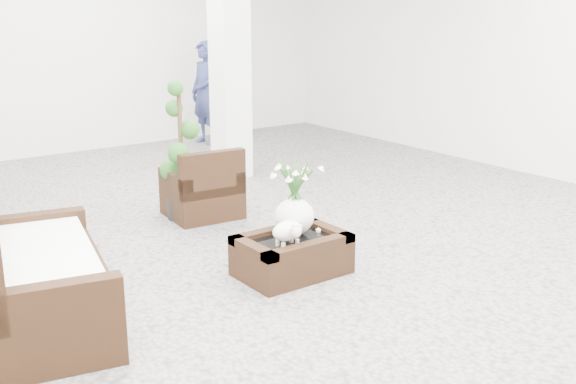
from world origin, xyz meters
TOP-DOWN VIEW (x-y plane):
  - ground at (0.00, 0.00)m, footprint 11.00×11.00m
  - column at (1.20, 2.80)m, footprint 0.40×0.40m
  - coffee_table at (-0.20, -0.42)m, footprint 0.90×0.60m
  - sheep_figurine at (-0.32, -0.52)m, footprint 0.28×0.23m
  - planter_narcissus at (-0.10, -0.32)m, footprint 0.44×0.44m
  - tealight at (0.10, -0.40)m, footprint 0.04×0.04m
  - armchair at (0.00, 1.47)m, footprint 0.77×0.75m
  - loveseat at (-2.17, -0.13)m, footprint 1.14×1.81m
  - topiary at (-0.20, 1.52)m, footprint 0.39×0.39m
  - shopper at (2.00, 4.88)m, footprint 0.47×0.64m

SIDE VIEW (x-z plane):
  - ground at x=0.00m, z-range 0.00..0.00m
  - coffee_table at x=-0.20m, z-range 0.00..0.31m
  - tealight at x=0.10m, z-range 0.31..0.34m
  - armchair at x=0.00m, z-range 0.00..0.76m
  - sheep_figurine at x=-0.32m, z-range 0.31..0.52m
  - loveseat at x=-2.17m, z-range 0.00..0.90m
  - planter_narcissus at x=-0.10m, z-range 0.31..1.11m
  - topiary at x=-0.20m, z-range 0.00..1.44m
  - shopper at x=2.00m, z-range 0.00..1.64m
  - column at x=1.20m, z-range 0.00..3.50m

